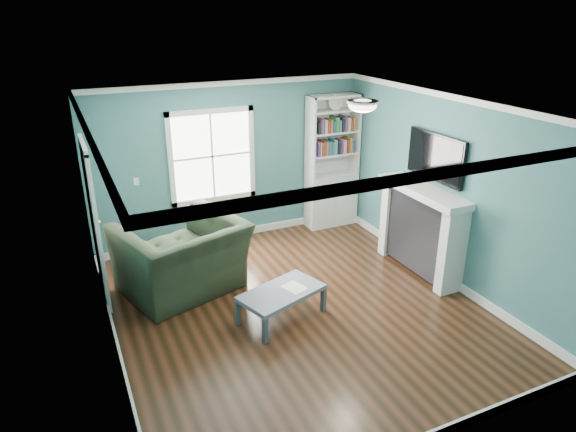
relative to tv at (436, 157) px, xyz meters
name	(u,v)px	position (x,y,z in m)	size (l,w,h in m)	color
floor	(297,309)	(-2.20, -0.20, -1.72)	(5.00, 5.00, 0.00)	black
room_walls	(298,194)	(-2.20, -0.20, -0.14)	(5.00, 5.00, 5.00)	teal
trim	(298,221)	(-2.20, -0.20, -0.49)	(4.50, 5.00, 2.60)	white
window	(212,156)	(-2.50, 2.29, -0.27)	(1.40, 0.06, 1.50)	white
bookshelf	(331,175)	(-0.43, 2.10, -0.80)	(0.90, 0.35, 2.31)	silver
fireplace	(421,231)	(-0.12, 0.00, -1.09)	(0.44, 1.58, 1.30)	black
tv	(436,157)	(0.00, 0.00, 0.00)	(0.06, 1.10, 0.65)	black
door	(94,223)	(-4.42, 1.20, -0.65)	(0.12, 0.98, 2.17)	silver
ceiling_fixture	(363,105)	(-1.30, -0.10, 0.82)	(0.38, 0.38, 0.15)	white
light_switch	(136,181)	(-3.70, 2.28, -0.52)	(0.08, 0.01, 0.12)	white
recliner	(181,246)	(-3.40, 0.89, -1.06)	(1.53, 0.99, 1.34)	black
coffee_table	(281,294)	(-2.46, -0.29, -1.39)	(1.17, 0.87, 0.38)	#474E56
paper_sheet	(294,287)	(-2.29, -0.29, -1.34)	(0.23, 0.29, 0.00)	white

